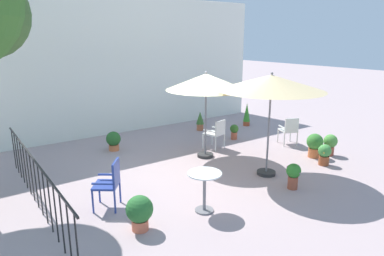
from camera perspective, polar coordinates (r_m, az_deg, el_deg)
The scene contains 18 objects.
ground_plane at distance 8.86m, azimuth 1.39°, elevation -6.21°, with size 60.00×60.00×0.00m, color #AA9495.
villa_facade at distance 12.00m, azimuth -10.94°, elevation 10.08°, with size 10.51×0.30×4.48m, color white.
terrace_railing at distance 7.17m, azimuth -24.55°, elevation -7.00°, with size 0.03×5.35×1.01m.
patio_umbrella_0 at distance 9.03m, azimuth 2.33°, elevation 7.54°, with size 2.11×2.11×2.33m.
patio_umbrella_1 at distance 7.95m, azimuth 12.98°, elevation 7.17°, with size 2.39×2.39×2.43m.
cafe_table_0 at distance 6.46m, azimuth 2.08°, elevation -9.38°, with size 0.64×0.64×0.77m.
patio_chair_0 at distance 6.75m, azimuth -13.36°, elevation -8.51°, with size 0.64×0.65×0.95m.
patio_chair_1 at distance 10.03m, azimuth 4.01°, elevation -0.65°, with size 0.60×0.60×0.86m.
patio_chair_2 at distance 10.80m, azimuth 15.78°, elevation -0.16°, with size 0.61×0.62×0.85m.
potted_plant_0 at distance 7.76m, azimuth 16.42°, elevation -7.31°, with size 0.33×0.31×0.57m.
potted_plant_1 at distance 9.91m, azimuth 19.61°, elevation -2.53°, with size 0.44×0.44×0.66m.
potted_plant_2 at distance 10.23m, azimuth 21.90°, elevation -2.33°, with size 0.37×0.37×0.60m.
potted_plant_3 at distance 12.84m, azimuth 9.03°, elevation 2.24°, with size 0.25×0.25×0.85m.
potted_plant_4 at distance 12.06m, azimuth 1.35°, elevation 1.26°, with size 0.28×0.28×0.67m.
potted_plant_5 at distance 6.01m, azimuth -8.66°, elevation -13.44°, with size 0.46×0.46×0.62m.
potted_plant_6 at distance 10.17m, azimuth -12.85°, elevation -1.98°, with size 0.42×0.42×0.56m.
potted_plant_7 at distance 11.09m, azimuth 6.99°, elevation -0.49°, with size 0.27×0.27×0.48m.
potted_plant_8 at distance 9.43m, azimuth 21.04°, elevation -4.00°, with size 0.33×0.33×0.54m.
Camera 1 is at (-4.94, -6.63, 3.18)m, focal length 32.27 mm.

